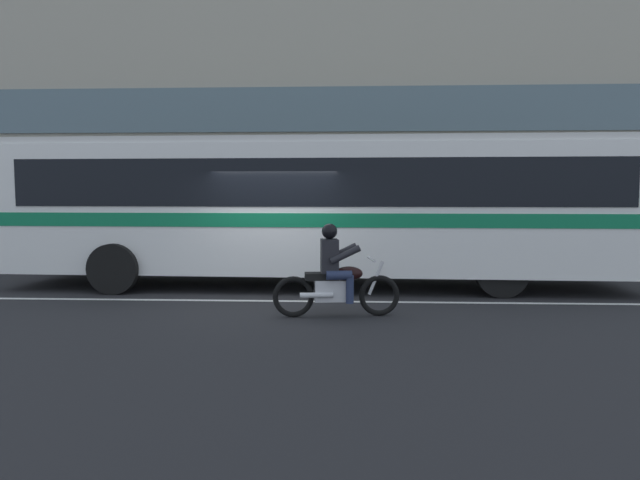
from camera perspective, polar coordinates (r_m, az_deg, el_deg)
name	(u,v)px	position (r m, az deg, el deg)	size (l,w,h in m)	color
ground_plane	(274,295)	(11.71, -4.56, -5.51)	(60.00, 60.00, 0.00)	black
sidewalk_curb	(297,262)	(16.71, -2.33, -2.16)	(28.00, 3.80, 0.15)	#A39E93
lane_center_stripe	(270,301)	(11.12, -4.96, -6.03)	(26.60, 0.14, 0.01)	silver
office_building_facade	(302,47)	(19.44, -1.77, 18.56)	(28.00, 0.89, 13.44)	gray
transit_bus	(319,201)	(12.64, -0.10, 3.85)	(13.49, 3.00, 3.22)	white
motorcycle_with_rider	(336,278)	(9.62, 1.58, -3.77)	(2.13, 0.68, 1.56)	black
fire_hydrant	(247,250)	(15.64, -7.26, -1.04)	(0.22, 0.30, 0.75)	gold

